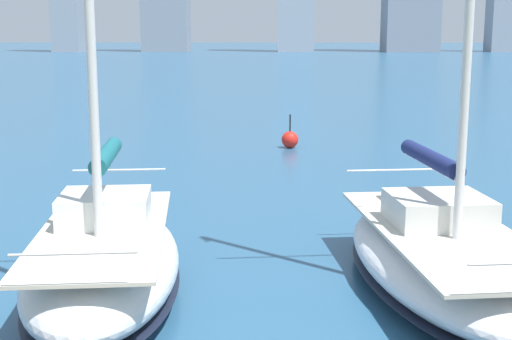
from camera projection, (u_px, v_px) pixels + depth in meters
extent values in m
ellipsoid|color=white|center=(444.00, 262.00, 13.30)|extent=(3.96, 7.69, 1.12)
ellipsoid|color=black|center=(443.00, 277.00, 13.36)|extent=(3.98, 7.73, 0.10)
cube|color=beige|center=(446.00, 231.00, 13.19)|extent=(3.31, 6.75, 0.06)
cube|color=silver|center=(438.00, 210.00, 13.56)|extent=(1.99, 1.85, 0.55)
cylinder|color=silver|center=(430.00, 164.00, 13.95)|extent=(0.54, 3.08, 0.12)
cylinder|color=navy|center=(430.00, 158.00, 13.93)|extent=(0.71, 2.86, 0.32)
cylinder|color=silver|center=(395.00, 170.00, 16.32)|extent=(2.22, 0.35, 0.04)
ellipsoid|color=silver|center=(105.00, 265.00, 12.86)|extent=(3.45, 6.84, 1.27)
ellipsoid|color=black|center=(105.00, 284.00, 12.93)|extent=(3.47, 6.88, 0.10)
cube|color=beige|center=(103.00, 230.00, 12.74)|extent=(2.88, 6.00, 0.06)
cube|color=silver|center=(105.00, 208.00, 13.06)|extent=(1.77, 1.63, 0.55)
cylinder|color=silver|center=(107.00, 162.00, 13.40)|extent=(0.45, 2.75, 0.12)
cylinder|color=#19606B|center=(106.00, 155.00, 13.37)|extent=(0.63, 2.56, 0.32)
cylinder|color=silver|center=(73.00, 254.00, 9.68)|extent=(1.73, 0.25, 0.04)
cylinder|color=silver|center=(119.00, 170.00, 15.53)|extent=(1.99, 0.28, 0.04)
sphere|color=red|center=(290.00, 140.00, 29.65)|extent=(0.70, 0.70, 0.70)
cylinder|color=black|center=(290.00, 123.00, 29.51)|extent=(0.06, 0.06, 0.70)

